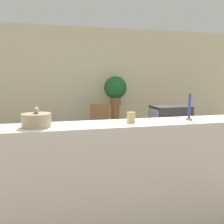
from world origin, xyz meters
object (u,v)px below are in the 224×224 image
at_px(wooden_chair, 101,124).
at_px(decorative_bowl, 36,120).
at_px(potted_plant, 115,89).
at_px(television, 170,117).
at_px(couch, 49,148).

xyz_separation_m(wooden_chair, decorative_bowl, (-1.17, -2.93, 0.61)).
bearing_deg(decorative_bowl, wooden_chair, 68.19).
distance_m(wooden_chair, potted_plant, 0.97).
bearing_deg(decorative_bowl, television, 41.77).
bearing_deg(decorative_bowl, couch, 87.71).
xyz_separation_m(television, wooden_chair, (-1.22, 0.80, -0.22)).
bearing_deg(television, couch, -178.10).
distance_m(television, wooden_chair, 1.47).
height_order(wooden_chair, potted_plant, potted_plant).
relative_size(couch, television, 2.69).
xyz_separation_m(couch, television, (2.31, 0.08, 0.44)).
bearing_deg(couch, television, 1.90).
bearing_deg(couch, wooden_chair, 38.66).
xyz_separation_m(wooden_chair, potted_plant, (0.45, 0.46, 0.73)).
bearing_deg(television, wooden_chair, 146.81).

